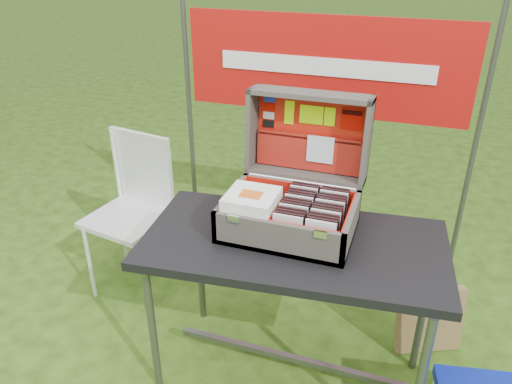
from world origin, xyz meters
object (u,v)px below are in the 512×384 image
at_px(suitcase, 294,170).
at_px(cardboard_box, 430,320).
at_px(table, 291,313).
at_px(chair, 129,220).

bearing_deg(suitcase, cardboard_box, 24.38).
xyz_separation_m(table, suitcase, (-0.04, 0.12, 0.67)).
distance_m(suitcase, cardboard_box, 1.16).
bearing_deg(suitcase, chair, 165.67).
distance_m(chair, cardboard_box, 1.75).
bearing_deg(table, cardboard_box, 28.46).
bearing_deg(chair, cardboard_box, 11.09).
bearing_deg(cardboard_box, table, -170.90).
bearing_deg(chair, table, -9.85).
xyz_separation_m(table, chair, (-1.09, 0.39, 0.07)).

